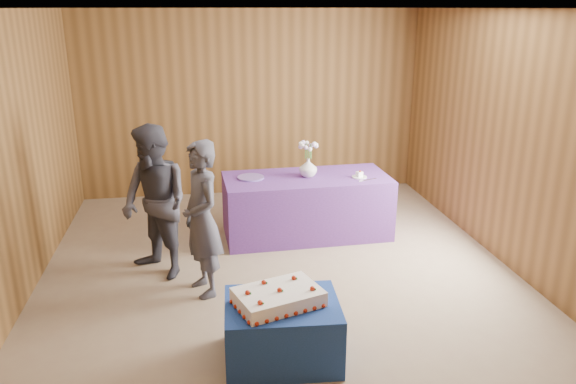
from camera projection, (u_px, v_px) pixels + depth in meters
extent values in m
plane|color=gray|center=(281.00, 279.00, 5.88)|extent=(6.00, 6.00, 0.00)
cube|color=brown|center=(250.00, 104.00, 8.27)|extent=(5.00, 0.04, 2.70)
cube|color=brown|center=(375.00, 310.00, 2.64)|extent=(5.00, 0.04, 2.70)
cube|color=brown|center=(8.00, 165.00, 5.07)|extent=(0.04, 6.00, 2.70)
cube|color=brown|center=(518.00, 144.00, 5.84)|extent=(0.04, 6.00, 2.70)
cube|color=white|center=(280.00, 8.00, 5.03)|extent=(5.00, 6.00, 0.04)
cube|color=navy|center=(282.00, 331.00, 4.48)|extent=(0.94, 0.75, 0.50)
cube|color=#66348F|center=(306.00, 206.00, 6.93)|extent=(2.03, 0.96, 0.75)
cube|color=white|center=(278.00, 297.00, 4.37)|extent=(0.75, 0.61, 0.12)
sphere|color=#A11F0C|center=(252.00, 325.00, 4.06)|extent=(0.03, 0.03, 0.03)
sphere|color=#A11F0C|center=(328.00, 305.00, 4.35)|extent=(0.03, 0.03, 0.03)
sphere|color=#A11F0C|center=(230.00, 299.00, 4.43)|extent=(0.03, 0.03, 0.03)
sphere|color=#A11F0C|center=(301.00, 282.00, 4.71)|extent=(0.03, 0.03, 0.03)
sphere|color=#A11F0C|center=(261.00, 300.00, 4.17)|extent=(0.04, 0.04, 0.04)
cone|color=#125213|center=(265.00, 301.00, 4.18)|extent=(0.02, 0.03, 0.03)
sphere|color=#A11F0C|center=(292.00, 278.00, 4.51)|extent=(0.04, 0.04, 0.04)
cone|color=#125213|center=(295.00, 279.00, 4.51)|extent=(0.02, 0.03, 0.03)
sphere|color=#A11F0C|center=(278.00, 288.00, 4.35)|extent=(0.04, 0.04, 0.04)
cone|color=#125213|center=(282.00, 289.00, 4.36)|extent=(0.02, 0.03, 0.03)
imported|color=silver|center=(308.00, 168.00, 6.79)|extent=(0.22, 0.22, 0.23)
cylinder|color=#386528|center=(311.00, 152.00, 6.73)|extent=(0.01, 0.01, 0.16)
sphere|color=#C3A9DA|center=(316.00, 145.00, 6.72)|extent=(0.05, 0.05, 0.05)
cylinder|color=#386528|center=(311.00, 152.00, 6.75)|extent=(0.01, 0.01, 0.16)
sphere|color=white|center=(314.00, 144.00, 6.76)|extent=(0.05, 0.05, 0.05)
cylinder|color=#386528|center=(309.00, 151.00, 6.76)|extent=(0.01, 0.01, 0.16)
sphere|color=#C3A9DA|center=(311.00, 144.00, 6.79)|extent=(0.05, 0.05, 0.05)
cylinder|color=#386528|center=(308.00, 151.00, 6.76)|extent=(0.01, 0.01, 0.16)
sphere|color=white|center=(307.00, 144.00, 6.79)|extent=(0.05, 0.05, 0.05)
cylinder|color=#386528|center=(306.00, 151.00, 6.75)|extent=(0.01, 0.01, 0.16)
sphere|color=#C3A9DA|center=(303.00, 144.00, 6.77)|extent=(0.05, 0.05, 0.05)
cylinder|color=#386528|center=(305.00, 152.00, 6.74)|extent=(0.01, 0.01, 0.16)
sphere|color=white|center=(301.00, 145.00, 6.73)|extent=(0.05, 0.05, 0.05)
cylinder|color=#386528|center=(305.00, 152.00, 6.72)|extent=(0.01, 0.01, 0.16)
sphere|color=#C3A9DA|center=(300.00, 146.00, 6.69)|extent=(0.05, 0.05, 0.05)
cylinder|color=#386528|center=(306.00, 153.00, 6.70)|extent=(0.01, 0.01, 0.16)
sphere|color=white|center=(302.00, 147.00, 6.64)|extent=(0.05, 0.05, 0.05)
cylinder|color=#386528|center=(307.00, 153.00, 6.69)|extent=(0.01, 0.01, 0.16)
sphere|color=#C3A9DA|center=(306.00, 147.00, 6.62)|extent=(0.05, 0.05, 0.05)
cylinder|color=#386528|center=(309.00, 153.00, 6.69)|extent=(0.01, 0.01, 0.16)
sphere|color=white|center=(310.00, 148.00, 6.61)|extent=(0.05, 0.05, 0.05)
cylinder|color=#386528|center=(310.00, 153.00, 6.70)|extent=(0.01, 0.01, 0.16)
sphere|color=#C3A9DA|center=(314.00, 147.00, 6.63)|extent=(0.05, 0.05, 0.05)
cylinder|color=#386528|center=(311.00, 152.00, 6.71)|extent=(0.01, 0.01, 0.16)
sphere|color=white|center=(316.00, 146.00, 6.67)|extent=(0.05, 0.05, 0.05)
cylinder|color=#6D52A5|center=(251.00, 177.00, 6.75)|extent=(0.41, 0.41, 0.02)
cylinder|color=white|center=(359.00, 177.00, 6.78)|extent=(0.20, 0.20, 0.01)
cube|color=white|center=(359.00, 174.00, 6.77)|extent=(0.09, 0.08, 0.06)
sphere|color=#A11F0C|center=(360.00, 171.00, 6.74)|extent=(0.02, 0.02, 0.02)
cube|color=#AFAEB3|center=(368.00, 180.00, 6.68)|extent=(0.25, 0.11, 0.00)
imported|color=#3B3B46|center=(202.00, 219.00, 5.38)|extent=(0.54, 0.65, 1.55)
imported|color=#34333D|center=(155.00, 203.00, 5.74)|extent=(0.97, 0.99, 1.61)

